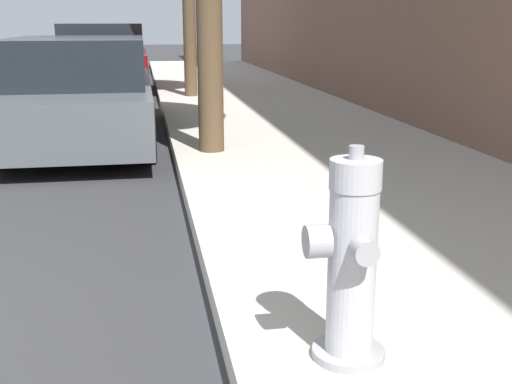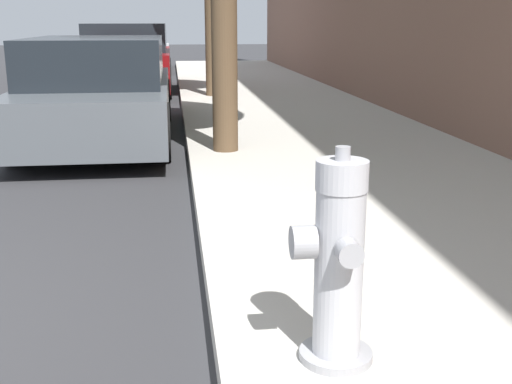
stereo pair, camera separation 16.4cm
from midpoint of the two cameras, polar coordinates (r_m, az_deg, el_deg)
The scene contains 4 objects.
fire_hydrant at distance 2.57m, azimuth 6.57°, elevation -6.34°, with size 0.34×0.35×0.88m.
parked_car_near at distance 8.34m, azimuth -15.80°, elevation 8.55°, with size 1.72×4.58×1.28m.
parked_car_mid at distance 14.02m, azimuth -13.64°, elevation 11.34°, with size 1.76×4.49×1.43m.
parked_car_far at distance 20.33m, azimuth -12.86°, elevation 12.24°, with size 1.86×4.18×1.31m.
Camera 1 is at (1.76, -2.63, 1.48)m, focal length 45.00 mm.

